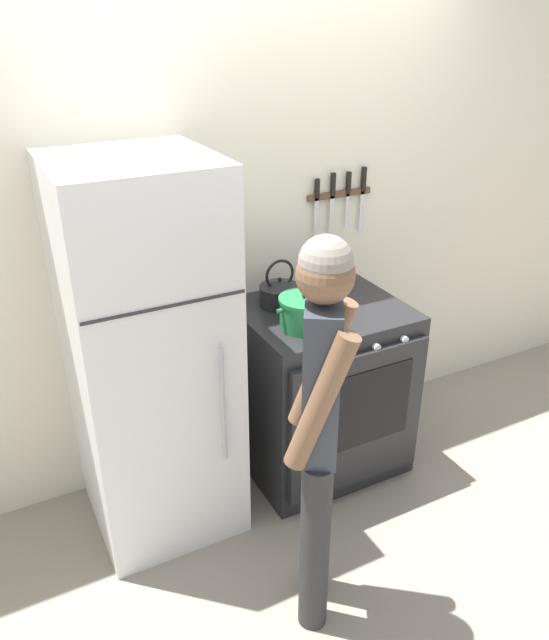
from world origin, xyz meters
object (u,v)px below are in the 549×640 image
dutch_oven_pot (305,312)px  utensil_jar (342,278)px  person (320,422)px  tea_kettle (280,292)px  stove_range (322,388)px  refrigerator (149,357)px

dutch_oven_pot → utensil_jar: bearing=36.0°
person → tea_kettle: bearing=12.2°
stove_range → tea_kettle: tea_kettle is taller
tea_kettle → utensil_jar: utensil_jar is taller
refrigerator → utensil_jar: (1.09, 0.14, 0.11)m
refrigerator → person: refrigerator is taller
stove_range → person: person is taller
dutch_oven_pot → tea_kettle: tea_kettle is taller
tea_kettle → stove_range: bearing=-44.1°
utensil_jar → refrigerator: bearing=-172.8°
refrigerator → person: size_ratio=1.08×
stove_range → tea_kettle: bearing=135.9°
tea_kettle → person: person is taller
utensil_jar → person: (-0.71, -0.96, -0.06)m
dutch_oven_pot → tea_kettle: bearing=87.0°
dutch_oven_pot → person: 0.76m
tea_kettle → person: bearing=-109.8°
stove_range → dutch_oven_pot: bearing=-149.2°
refrigerator → dutch_oven_pot: bearing=-11.3°
stove_range → utensil_jar: utensil_jar is taller
stove_range → utensil_jar: (0.20, 0.17, 0.52)m
refrigerator → dutch_oven_pot: (0.71, -0.14, 0.12)m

